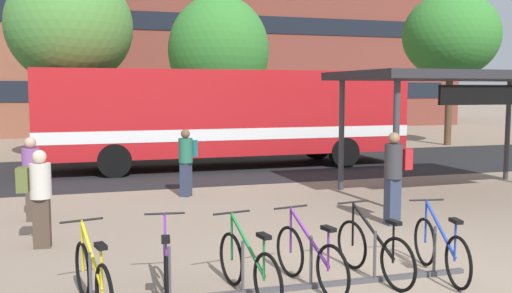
{
  "coord_description": "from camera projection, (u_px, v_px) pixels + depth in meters",
  "views": [
    {
      "loc": [
        -4.07,
        -6.75,
        2.58
      ],
      "look_at": [
        -0.46,
        5.01,
        1.33
      ],
      "focal_mm": 39.35,
      "sensor_mm": 36.0,
      "label": 1
    }
  ],
  "objects": [
    {
      "name": "ground",
      "position": [
        392.0,
        274.0,
        7.86
      ],
      "size": [
        200.0,
        200.0,
        0.0
      ],
      "primitive_type": "plane",
      "color": "gray"
    },
    {
      "name": "bus_lane_asphalt",
      "position": [
        214.0,
        168.0,
        18.6
      ],
      "size": [
        80.0,
        7.2,
        0.01
      ],
      "primitive_type": "cube",
      "color": "#232326",
      "rests_on": "ground"
    },
    {
      "name": "city_bus",
      "position": [
        229.0,
        114.0,
        18.58
      ],
      "size": [
        12.04,
        2.63,
        3.2
      ],
      "rotation": [
        0.0,
        0.0,
        -0.0
      ],
      "color": "red",
      "rests_on": "ground"
    },
    {
      "name": "bike_rack",
      "position": [
        277.0,
        284.0,
        7.18
      ],
      "size": [
        5.5,
        0.2,
        0.7
      ],
      "rotation": [
        0.0,
        0.0,
        -0.02
      ],
      "color": "#47474C",
      "rests_on": "ground"
    },
    {
      "name": "parked_bicycle_yellow_0",
      "position": [
        93.0,
        279.0,
        6.52
      ],
      "size": [
        0.58,
        1.69,
        0.99
      ],
      "rotation": [
        0.0,
        0.0,
        1.79
      ],
      "color": "black",
      "rests_on": "ground"
    },
    {
      "name": "parked_bicycle_purple_1",
      "position": [
        166.0,
        270.0,
        6.85
      ],
      "size": [
        0.52,
        1.72,
        0.99
      ],
      "rotation": [
        0.0,
        0.0,
        1.44
      ],
      "color": "black",
      "rests_on": "ground"
    },
    {
      "name": "parked_bicycle_green_2",
      "position": [
        248.0,
        267.0,
        6.95
      ],
      "size": [
        0.52,
        1.71,
        0.99
      ],
      "rotation": [
        0.0,
        0.0,
        1.75
      ],
      "color": "black",
      "rests_on": "ground"
    },
    {
      "name": "parked_bicycle_purple_3",
      "position": [
        310.0,
        259.0,
        7.29
      ],
      "size": [
        0.52,
        1.7,
        0.99
      ],
      "rotation": [
        0.0,
        0.0,
        1.75
      ],
      "color": "black",
      "rests_on": "ground"
    },
    {
      "name": "parked_bicycle_black_4",
      "position": [
        374.0,
        252.0,
        7.63
      ],
      "size": [
        0.52,
        1.71,
        0.99
      ],
      "rotation": [
        0.0,
        0.0,
        1.71
      ],
      "color": "black",
      "rests_on": "ground"
    },
    {
      "name": "parked_bicycle_blue_5",
      "position": [
        440.0,
        249.0,
        7.74
      ],
      "size": [
        0.52,
        1.71,
        0.99
      ],
      "rotation": [
        0.0,
        0.0,
        1.4
      ],
      "color": "black",
      "rests_on": "ground"
    },
    {
      "name": "transit_shelter",
      "position": [
        463.0,
        80.0,
        13.84
      ],
      "size": [
        6.18,
        3.47,
        3.02
      ],
      "rotation": [
        0.0,
        0.0,
        0.03
      ],
      "color": "#38383D",
      "rests_on": "ground"
    },
    {
      "name": "commuter_red_pack_0",
      "position": [
        395.0,
        172.0,
        10.66
      ],
      "size": [
        0.55,
        0.38,
        1.78
      ],
      "rotation": [
        0.0,
        0.0,
        3.26
      ],
      "color": "#2D3851",
      "rests_on": "ground"
    },
    {
      "name": "commuter_olive_pack_1",
      "position": [
        38.0,
        192.0,
        9.1
      ],
      "size": [
        0.55,
        0.37,
        1.61
      ],
      "rotation": [
        0.0,
        0.0,
        6.17
      ],
      "color": "#47382D",
      "rests_on": "ground"
    },
    {
      "name": "commuter_black_pack_2",
      "position": [
        32.0,
        172.0,
        11.03
      ],
      "size": [
        0.39,
        0.57,
        1.66
      ],
      "rotation": [
        0.0,
        0.0,
        4.54
      ],
      "color": "#47382D",
      "rests_on": "ground"
    },
    {
      "name": "commuter_teal_pack_3",
      "position": [
        186.0,
        158.0,
        13.57
      ],
      "size": [
        0.57,
        0.6,
        1.64
      ],
      "rotation": [
        0.0,
        0.0,
        4.01
      ],
      "color": "#2D3851",
      "rests_on": "ground"
    },
    {
      "name": "street_tree_0",
      "position": [
        451.0,
        36.0,
        25.8
      ],
      "size": [
        4.4,
        4.4,
        7.05
      ],
      "color": "brown",
      "rests_on": "ground"
    },
    {
      "name": "street_tree_1",
      "position": [
        219.0,
        51.0,
        26.01
      ],
      "size": [
        4.68,
        4.68,
        6.95
      ],
      "color": "brown",
      "rests_on": "ground"
    },
    {
      "name": "street_tree_2",
      "position": [
        70.0,
        27.0,
        19.62
      ],
      "size": [
        4.35,
        4.35,
        6.85
      ],
      "color": "brown",
      "rests_on": "ground"
    },
    {
      "name": "building_centre_block",
      "position": [
        109.0,
        52.0,
        43.08
      ],
      "size": [
        15.24,
        11.23,
        10.97
      ],
      "color": "brown",
      "rests_on": "ground"
    }
  ]
}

